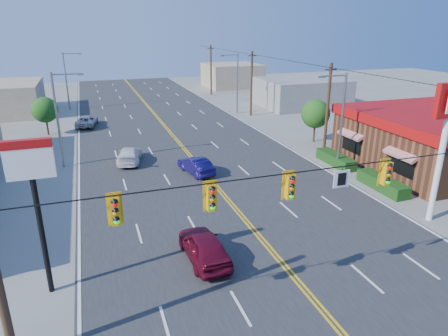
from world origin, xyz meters
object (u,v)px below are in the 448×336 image
object	(u,v)px
pizza_hut_sign	(34,187)
kfc_pylon	(447,126)
signal_span	(313,195)
car_magenta	(204,247)
kfc	(442,138)
car_blue	(196,166)
car_silver	(87,121)
car_white	(130,155)

from	to	relation	value
pizza_hut_sign	kfc_pylon	bearing A→B (deg)	0.00
signal_span	car_magenta	world-z (taller)	signal_span
kfc	car_magenta	xyz separation A→B (m)	(-23.55, -7.85, -1.61)
car_blue	car_silver	bearing A→B (deg)	-80.91
kfc	car_white	bearing A→B (deg)	159.88
car_white	car_silver	world-z (taller)	car_white
kfc_pylon	car_white	xyz separation A→B (m)	(-16.50, 17.30, -5.37)
car_silver	kfc	bearing A→B (deg)	149.27
signal_span	car_white	size ratio (longest dim) A/B	5.24
kfc	kfc_pylon	bearing A→B (deg)	-138.05
kfc_pylon	car_magenta	xyz separation A→B (m)	(-14.65, 0.15, -5.28)
signal_span	kfc_pylon	distance (m)	11.87
car_silver	car_blue	bearing A→B (deg)	122.00
signal_span	car_white	bearing A→B (deg)	104.17
kfc_pylon	car_silver	distance (m)	38.51
pizza_hut_sign	car_magenta	size ratio (longest dim) A/B	1.52
kfc	car_silver	xyz separation A→B (m)	(-28.74, 24.56, -1.74)
signal_span	kfc_pylon	size ratio (longest dim) A/B	2.86
signal_span	car_silver	xyz separation A→B (m)	(-8.72, 36.56, -4.24)
kfc	car_magenta	distance (m)	24.88
pizza_hut_sign	car_white	distance (m)	18.71
kfc	car_blue	size ratio (longest dim) A/B	3.97
car_silver	car_magenta	bearing A→B (deg)	108.88
kfc_pylon	car_blue	bearing A→B (deg)	132.82
car_blue	car_white	world-z (taller)	car_blue
car_blue	car_silver	distance (m)	21.54
signal_span	car_magenta	size ratio (longest dim) A/B	5.40
signal_span	pizza_hut_sign	bearing A→B (deg)	159.81
kfc_pylon	car_white	world-z (taller)	kfc_pylon
signal_span	car_magenta	distance (m)	6.83
signal_span	car_blue	bearing A→B (deg)	92.00
car_silver	signal_span	bearing A→B (deg)	113.20
kfc	car_white	size ratio (longest dim) A/B	3.51
kfc_pylon	pizza_hut_sign	bearing A→B (deg)	180.00
car_magenta	pizza_hut_sign	bearing A→B (deg)	-0.91
car_white	kfc	bearing A→B (deg)	172.07
car_blue	kfc	bearing A→B (deg)	154.22
pizza_hut_sign	car_magenta	xyz separation A→B (m)	(7.35, 0.15, -4.42)
signal_span	kfc	xyz separation A→B (m)	(20.02, 12.00, -2.51)
kfc_pylon	car_white	bearing A→B (deg)	133.64
car_magenta	car_silver	world-z (taller)	car_magenta
car_magenta	kfc	bearing A→B (deg)	-163.62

